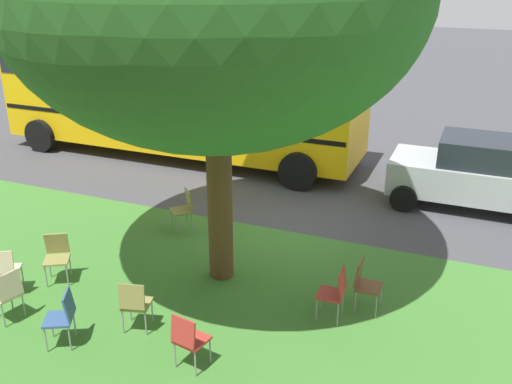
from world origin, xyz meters
name	(u,v)px	position (x,y,z in m)	size (l,w,h in m)	color
ground	(279,226)	(0.00, 0.00, 0.00)	(80.00, 80.00, 0.00)	#424247
grass_verge	(214,302)	(0.00, 3.20, 0.00)	(48.00, 6.00, 0.01)	#3D752D
chair_0	(335,291)	(-1.98, 2.89, 0.52)	(0.44, 0.44, 0.88)	#B7332D
chair_1	(188,338)	(-0.41, 4.82, 0.52)	(0.49, 0.49, 0.88)	#B7332D
chair_2	(63,314)	(1.56, 5.03, 0.52)	(0.56, 0.56, 0.88)	#335184
chair_3	(5,268)	(3.38, 4.31, 0.52)	(0.56, 0.56, 0.88)	beige
chair_4	(7,292)	(2.78, 4.87, 0.52)	(0.50, 0.50, 0.88)	beige
chair_5	(135,302)	(0.77, 4.36, 0.52)	(0.51, 0.51, 0.88)	olive
chair_6	(57,254)	(2.89, 3.58, 0.52)	(0.57, 0.57, 0.88)	olive
chair_7	(365,282)	(-2.35, 2.45, 0.52)	(0.43, 0.43, 0.88)	brown
chair_8	(184,207)	(1.80, 0.91, 0.52)	(0.59, 0.59, 0.88)	olive
parked_car	(476,172)	(-3.77, -2.66, 0.84)	(3.70, 1.92, 1.65)	#ADB2B7
school_bus	(178,95)	(4.30, -3.40, 1.76)	(10.40, 2.80, 2.88)	yellow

